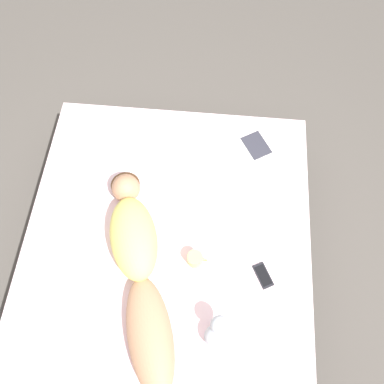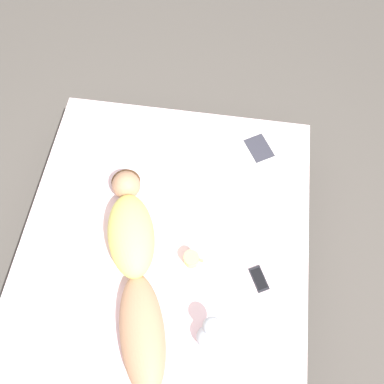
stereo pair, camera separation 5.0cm
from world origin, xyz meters
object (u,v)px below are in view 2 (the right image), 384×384
object	(u,v)px
person	(134,261)
cell_phone	(259,279)
open_magazine	(245,154)
coffee_mug	(192,259)

from	to	relation	value
person	cell_phone	size ratio (longest dim) A/B	7.89
person	open_magazine	world-z (taller)	person
coffee_mug	open_magazine	bearing A→B (deg)	71.88
open_magazine	person	bearing A→B (deg)	-155.35
cell_phone	coffee_mug	bearing A→B (deg)	144.93
coffee_mug	cell_phone	bearing A→B (deg)	-7.22
person	cell_phone	bearing A→B (deg)	-16.10
person	cell_phone	world-z (taller)	person
open_magazine	coffee_mug	xyz separation A→B (m)	(-0.27, -0.81, 0.05)
open_magazine	coffee_mug	bearing A→B (deg)	-139.35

